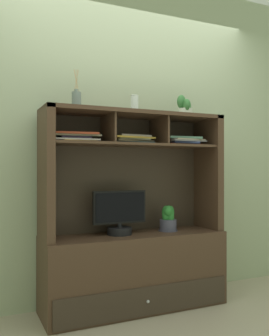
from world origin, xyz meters
TOP-DOWN VIEW (x-y plane):
  - floor_plane at (0.00, 0.00)m, footprint 6.00×6.00m
  - back_wall at (0.00, 0.25)m, footprint 6.00×0.02m
  - media_console at (0.00, 0.01)m, footprint 1.46×0.48m
  - tv_monitor at (-0.13, -0.01)m, footprint 0.44×0.19m
  - potted_orchid at (0.31, 0.00)m, footprint 0.16×0.16m
  - magazine_stack_left at (-0.02, 0.03)m, footprint 0.38×0.27m
  - magazine_stack_centre at (-0.48, 0.02)m, footprint 0.36×0.27m
  - magazine_stack_right at (0.43, -0.01)m, footprint 0.35×0.28m
  - diffuser_bottle at (-0.48, 0.00)m, footprint 0.07×0.07m
  - potted_succulent at (0.47, -0.00)m, footprint 0.14×0.15m
  - ceramic_vase at (0.00, -0.00)m, footprint 0.06×0.06m

SIDE VIEW (x-z plane):
  - floor_plane at x=0.00m, z-range -0.02..0.00m
  - media_console at x=0.00m, z-range -0.31..1.25m
  - potted_orchid at x=0.31m, z-range 0.58..0.79m
  - tv_monitor at x=-0.13m, z-range 0.57..0.91m
  - magazine_stack_right at x=0.43m, z-range 1.31..1.37m
  - magazine_stack_centre at x=-0.48m, z-range 1.31..1.38m
  - magazine_stack_left at x=-0.02m, z-range 1.31..1.38m
  - back_wall at x=0.00m, z-range 0.00..2.80m
  - diffuser_bottle at x=-0.48m, z-range 1.47..1.77m
  - ceramic_vase at x=0.00m, z-range 1.56..1.69m
  - potted_succulent at x=0.47m, z-range 1.53..1.72m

